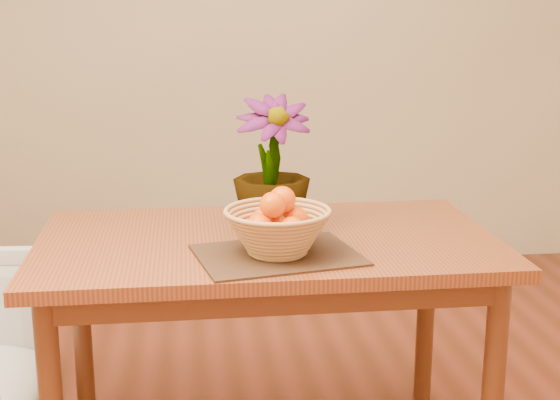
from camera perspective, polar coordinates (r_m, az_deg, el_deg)
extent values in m
cube|color=beige|center=(4.24, -3.84, 12.72)|extent=(4.00, 0.02, 2.70)
cube|color=brown|center=(2.40, -0.93, -3.19)|extent=(1.40, 0.80, 0.04)
cube|color=#4E2512|center=(2.42, -0.92, -4.55)|extent=(1.28, 0.68, 0.08)
cylinder|color=#4E2512|center=(2.40, 15.30, -13.40)|extent=(0.06, 0.06, 0.71)
cylinder|color=#4E2512|center=(2.84, -14.30, -8.90)|extent=(0.06, 0.06, 0.71)
cylinder|color=#4E2512|center=(2.94, 10.62, -7.87)|extent=(0.06, 0.06, 0.71)
cube|color=#3E2316|center=(2.21, -0.18, -4.04)|extent=(0.50, 0.41, 0.01)
cylinder|color=tan|center=(2.21, -0.18, -3.86)|extent=(0.15, 0.15, 0.01)
sphere|color=#F86504|center=(2.19, -0.18, -1.88)|extent=(0.06, 0.06, 0.06)
sphere|color=#F86504|center=(2.22, 1.09, -1.43)|extent=(0.08, 0.08, 0.08)
sphere|color=#F86504|center=(2.24, -1.20, -1.45)|extent=(0.07, 0.07, 0.07)
sphere|color=#F86504|center=(2.15, -1.50, -1.99)|extent=(0.08, 0.08, 0.08)
sphere|color=#F86504|center=(2.14, 0.88, -2.15)|extent=(0.07, 0.07, 0.07)
sphere|color=#F86504|center=(2.20, 0.16, 0.02)|extent=(0.08, 0.08, 0.08)
sphere|color=#F86504|center=(2.14, -0.54, -0.37)|extent=(0.07, 0.07, 0.07)
imported|color=#1A4212|center=(2.40, -0.61, 2.55)|extent=(0.25, 0.25, 0.43)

